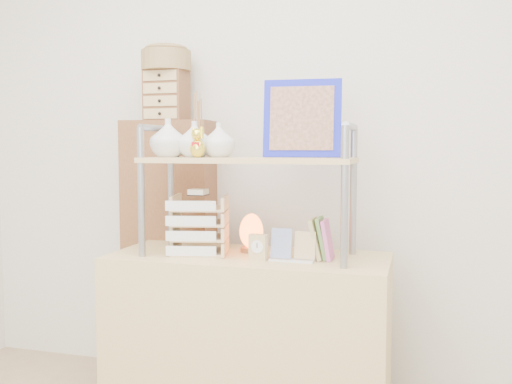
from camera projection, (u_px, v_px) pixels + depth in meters
desk at (249, 340)px, 2.49m from camera, size 1.20×0.50×0.75m
cabinet at (170, 251)px, 2.97m from camera, size 0.47×0.28×1.35m
hutch at (228, 151)px, 2.46m from camera, size 0.90×0.34×0.76m
letter_tray at (199, 228)px, 2.49m from camera, size 0.27×0.27×0.28m
salt_lamp at (251, 232)px, 2.53m from camera, size 0.11×0.11×0.17m
desk_clock at (258, 247)px, 2.35m from camera, size 0.08×0.05×0.11m
postcard_stand at (292, 252)px, 2.33m from camera, size 0.19×0.06×0.13m
drawer_chest at (167, 96)px, 2.89m from camera, size 0.20×0.16×0.25m
woven_basket at (166, 61)px, 2.87m from camera, size 0.25×0.25×0.10m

